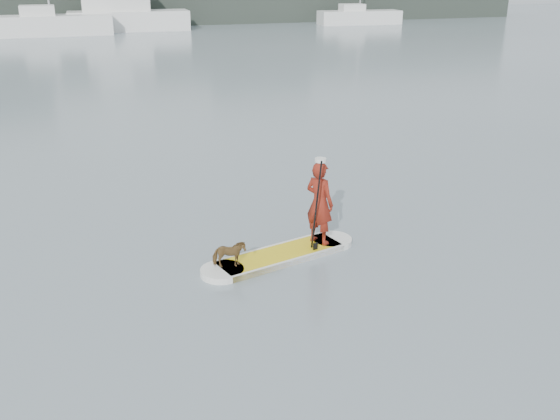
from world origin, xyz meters
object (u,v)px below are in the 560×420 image
object	(u,v)px
paddler	(320,203)
motor_yacht_a	(123,10)
paddleboard	(280,256)
sailboat_f	(359,16)
dog	(229,254)
sailboat_d	(50,23)

from	to	relation	value
paddler	motor_yacht_a	size ratio (longest dim) A/B	0.16
paddleboard	sailboat_f	bearing A→B (deg)	48.76
dog	motor_yacht_a	size ratio (longest dim) A/B	0.06
paddler	sailboat_f	world-z (taller)	sailboat_f
paddler	motor_yacht_a	world-z (taller)	motor_yacht_a
paddler	motor_yacht_a	distance (m)	46.31
paddleboard	motor_yacht_a	bearing A→B (deg)	73.78
paddleboard	paddler	xyz separation A→B (m)	(0.88, 0.24, 0.89)
dog	motor_yacht_a	distance (m)	46.89
sailboat_f	sailboat_d	bearing A→B (deg)	-172.34
paddleboard	sailboat_d	xyz separation A→B (m)	(-4.89, 44.53, 0.92)
motor_yacht_a	dog	bearing A→B (deg)	-91.39
sailboat_d	motor_yacht_a	bearing A→B (deg)	17.55
paddleboard	paddler	distance (m)	1.28
paddleboard	motor_yacht_a	world-z (taller)	motor_yacht_a
paddler	paddleboard	bearing A→B (deg)	72.24
dog	sailboat_d	size ratio (longest dim) A/B	0.04
dog	sailboat_d	world-z (taller)	sailboat_d
paddler	sailboat_f	distance (m)	51.01
paddleboard	sailboat_d	distance (m)	44.81
sailboat_f	motor_yacht_a	world-z (taller)	sailboat_f
paddler	dog	world-z (taller)	paddler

